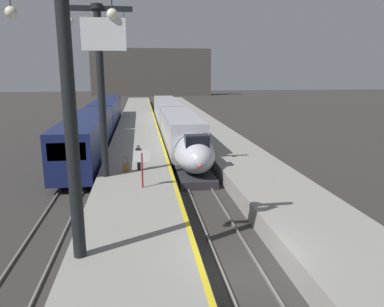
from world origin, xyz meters
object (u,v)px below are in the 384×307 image
station_column_mid (101,78)px  passenger_near_edge (139,156)px  station_column_near (71,98)px  highspeed_train_main (174,122)px  departure_info_board (142,162)px  rolling_suitcase (126,167)px  regional_train_adjacent (99,122)px

station_column_mid → passenger_near_edge: (2.07, 1.13, -5.04)m
station_column_near → passenger_near_edge: station_column_near is taller
highspeed_train_main → departure_info_board: size_ratio=17.65×
highspeed_train_main → station_column_mid: 19.20m
passenger_near_edge → departure_info_board: bearing=-86.9°
station_column_mid → rolling_suitcase: station_column_mid is taller
station_column_near → highspeed_train_main: bearing=78.1°
passenger_near_edge → departure_info_board: size_ratio=0.80×
station_column_near → passenger_near_edge: bearing=80.0°
station_column_mid → departure_info_board: (2.27, -2.64, -4.52)m
highspeed_train_main → passenger_near_edge: highspeed_train_main is taller
passenger_near_edge → rolling_suitcase: (-0.86, -0.27, -0.69)m
regional_train_adjacent → rolling_suitcase: 17.29m
station_column_near → departure_info_board: size_ratio=4.30×
highspeed_train_main → station_column_mid: size_ratio=3.69×
highspeed_train_main → rolling_suitcase: highspeed_train_main is taller
regional_train_adjacent → station_column_near: station_column_near is taller
regional_train_adjacent → station_column_mid: station_column_mid is taller
station_column_mid → highspeed_train_main: bearing=71.4°
departure_info_board → rolling_suitcase: bearing=107.0°
regional_train_adjacent → departure_info_board: bearing=-77.7°
station_column_near → rolling_suitcase: 12.36m
regional_train_adjacent → departure_info_board: size_ratio=17.26×
station_column_near → departure_info_board: 8.92m
passenger_near_edge → departure_info_board: departure_info_board is taller
station_column_mid → station_column_near: bearing=-89.7°
station_column_near → station_column_mid: station_column_mid is taller
station_column_mid → departure_info_board: bearing=-49.2°
regional_train_adjacent → passenger_near_edge: regional_train_adjacent is taller
station_column_near → rolling_suitcase: (1.15, 11.11, -5.28)m
station_column_near → station_column_mid: size_ratio=0.90×
highspeed_train_main → station_column_near: (-5.84, -27.79, 4.70)m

